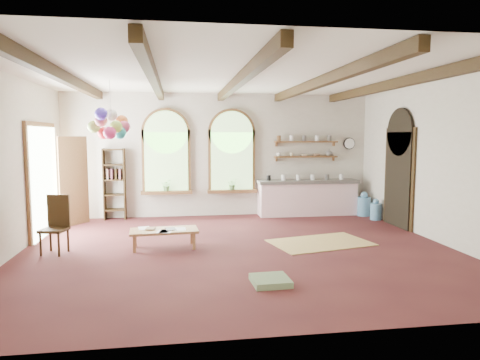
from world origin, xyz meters
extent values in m
plane|color=#552323|center=(0.00, 0.00, 0.00)|extent=(8.00, 8.00, 0.00)
cube|color=brown|center=(-1.40, 3.44, 1.45)|extent=(1.24, 0.08, 1.64)
cylinder|color=brown|center=(-1.40, 3.44, 2.20)|extent=(1.24, 0.08, 1.24)
cube|color=#87B76D|center=(-1.40, 3.40, 1.45)|extent=(1.10, 0.04, 1.50)
cube|color=brown|center=(-1.40, 3.35, 0.66)|extent=(1.30, 0.28, 0.08)
cube|color=brown|center=(0.30, 3.44, 1.45)|extent=(1.24, 0.08, 1.64)
cylinder|color=brown|center=(0.30, 3.44, 2.20)|extent=(1.24, 0.08, 1.24)
cube|color=#87B76D|center=(0.30, 3.40, 1.45)|extent=(1.10, 0.04, 1.50)
cube|color=brown|center=(0.30, 3.35, 0.66)|extent=(1.30, 0.28, 0.08)
cube|color=brown|center=(-3.95, 1.80, 1.15)|extent=(0.10, 1.90, 2.50)
cube|color=black|center=(3.95, 1.50, 1.10)|extent=(0.10, 1.30, 2.40)
cube|color=#FAD4D8|center=(2.30, 3.20, 0.43)|extent=(2.60, 0.55, 0.86)
cube|color=#64615E|center=(2.30, 3.20, 0.90)|extent=(2.68, 0.62, 0.08)
cube|color=brown|center=(2.30, 3.38, 1.55)|extent=(1.70, 0.24, 0.04)
cube|color=brown|center=(2.30, 3.38, 1.95)|extent=(1.70, 0.24, 0.04)
cylinder|color=black|center=(3.55, 3.45, 1.90)|extent=(0.32, 0.04, 0.32)
cube|color=#392812|center=(-2.95, 3.32, 0.90)|extent=(0.03, 0.32, 1.80)
cube|color=#392812|center=(-2.45, 3.32, 0.90)|extent=(0.03, 0.32, 1.80)
cube|color=tan|center=(-1.39, 0.30, 0.34)|extent=(1.30, 0.66, 0.05)
cube|color=tan|center=(-1.91, 0.06, 0.16)|extent=(0.06, 0.06, 0.32)
cube|color=tan|center=(-0.84, 0.13, 0.16)|extent=(0.06, 0.06, 0.32)
cube|color=tan|center=(-1.94, 0.47, 0.16)|extent=(0.06, 0.06, 0.32)
cube|color=tan|center=(-0.86, 0.54, 0.16)|extent=(0.06, 0.06, 0.32)
cube|color=#392812|center=(-3.33, 0.20, 0.44)|extent=(0.50, 0.50, 0.05)
cube|color=#392812|center=(-3.29, 0.38, 0.74)|extent=(0.41, 0.14, 0.61)
cube|color=tan|center=(1.66, 0.24, 0.01)|extent=(2.11, 1.57, 0.02)
cube|color=#6D885E|center=(0.18, -1.90, 0.05)|extent=(0.55, 0.55, 0.09)
cylinder|color=#5993BE|center=(3.75, 2.85, 0.25)|extent=(0.33, 0.33, 0.50)
sphere|color=#5993BE|center=(3.75, 2.85, 0.55)|extent=(0.18, 0.18, 0.18)
cylinder|color=#5993BE|center=(3.82, 2.30, 0.21)|extent=(0.28, 0.28, 0.42)
sphere|color=#5993BE|center=(3.82, 2.30, 0.46)|extent=(0.15, 0.15, 0.15)
cylinder|color=white|center=(-2.40, 0.98, 2.78)|extent=(0.01, 0.01, 0.85)
sphere|color=teal|center=(-2.22, 0.94, 2.17)|extent=(0.24, 0.24, 0.24)
sphere|color=#C7426C|center=(-2.16, 1.08, 2.29)|extent=(0.24, 0.24, 0.24)
sphere|color=orange|center=(-2.22, 1.27, 2.41)|extent=(0.24, 0.24, 0.24)
sphere|color=silver|center=(-2.42, 1.16, 2.53)|extent=(0.24, 0.24, 0.24)
sphere|color=#FF2836|center=(-2.57, 1.18, 2.17)|extent=(0.24, 0.24, 0.24)
sphere|color=#94BE51|center=(-2.74, 1.06, 2.29)|extent=(0.24, 0.24, 0.24)
sphere|color=#BE5961|center=(-2.57, 0.91, 2.41)|extent=(0.24, 0.24, 0.24)
sphere|color=#5239F6|center=(-2.54, 0.75, 2.53)|extent=(0.24, 0.24, 0.24)
sphere|color=#FA378D|center=(-2.37, 0.63, 2.17)|extent=(0.24, 0.24, 0.24)
sphere|color=#B8F355|center=(-2.28, 0.84, 2.29)|extent=(0.24, 0.24, 0.24)
imported|color=olive|center=(-1.73, 0.37, 0.37)|extent=(0.20, 0.27, 0.02)
cube|color=black|center=(-1.27, 0.31, 0.36)|extent=(0.22, 0.29, 0.01)
imported|color=#598C4C|center=(-1.40, 3.32, 0.85)|extent=(0.27, 0.23, 0.30)
imported|color=#598C4C|center=(0.30, 3.32, 0.85)|extent=(0.27, 0.23, 0.30)
imported|color=white|center=(1.55, 3.38, 1.62)|extent=(0.12, 0.10, 0.10)
imported|color=beige|center=(1.90, 3.38, 1.62)|extent=(0.10, 0.10, 0.09)
imported|color=beige|center=(2.25, 3.38, 1.60)|extent=(0.22, 0.22, 0.05)
imported|color=#8C664C|center=(2.60, 3.38, 1.60)|extent=(0.20, 0.20, 0.06)
imported|color=slate|center=(2.95, 3.38, 1.67)|extent=(0.18, 0.18, 0.19)
camera|label=1|loc=(-1.12, -7.73, 2.13)|focal=32.00mm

